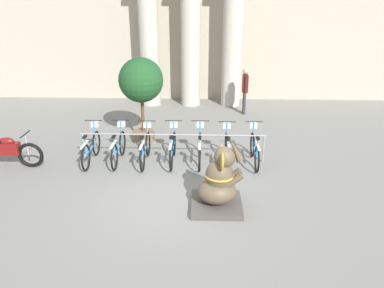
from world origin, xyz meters
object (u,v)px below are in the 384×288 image
object	(u,v)px
bicycle_4	(200,148)
motorcycle	(5,151)
person_pedestrian	(245,87)
bicycle_3	(173,148)
bicycle_1	(119,147)
bicycle_2	(145,148)
bicycle_5	(227,149)
potted_tree	(141,84)
elephant_statue	(219,184)
bicycle_0	(91,147)
bicycle_6	(255,149)

from	to	relation	value
bicycle_4	motorcycle	bearing A→B (deg)	-174.90
motorcycle	person_pedestrian	size ratio (longest dim) A/B	1.16
bicycle_3	bicycle_4	world-z (taller)	same
bicycle_1	bicycle_2	size ratio (longest dim) A/B	1.00
bicycle_2	bicycle_5	distance (m)	2.19
bicycle_5	person_pedestrian	world-z (taller)	person_pedestrian
potted_tree	person_pedestrian	bearing A→B (deg)	40.73
elephant_statue	bicycle_4	bearing A→B (deg)	100.49
bicycle_5	elephant_statue	size ratio (longest dim) A/B	1.04
bicycle_0	potted_tree	bearing A→B (deg)	54.77
bicycle_2	potted_tree	size ratio (longest dim) A/B	0.66
bicycle_0	bicycle_1	xyz separation A→B (m)	(0.73, 0.04, 0.00)
bicycle_4	motorcycle	world-z (taller)	bicycle_4
elephant_statue	motorcycle	bearing A→B (deg)	161.38
bicycle_3	bicycle_5	bearing A→B (deg)	-1.83
bicycle_3	bicycle_6	xyz separation A→B (m)	(2.19, -0.00, 0.00)
bicycle_5	person_pedestrian	bearing A→B (deg)	78.95
bicycle_1	motorcycle	world-z (taller)	bicycle_1
bicycle_2	potted_tree	bearing A→B (deg)	100.58
bicycle_1	bicycle_5	xyz separation A→B (m)	(2.92, -0.04, 0.00)
person_pedestrian	potted_tree	xyz separation A→B (m)	(-3.38, -2.91, 0.75)
bicycle_1	motorcycle	size ratio (longest dim) A/B	0.84
bicycle_2	motorcycle	xyz separation A→B (m)	(-3.62, -0.40, 0.04)
bicycle_0	motorcycle	size ratio (longest dim) A/B	0.84
bicycle_3	potted_tree	world-z (taller)	potted_tree
person_pedestrian	bicycle_0	bearing A→B (deg)	-134.94
bicycle_0	bicycle_4	xyz separation A→B (m)	(2.92, 0.05, 0.00)
elephant_statue	person_pedestrian	bearing A→B (deg)	80.07
bicycle_1	potted_tree	size ratio (longest dim) A/B	0.66
bicycle_0	bicycle_5	distance (m)	3.65
bicycle_2	bicycle_3	size ratio (longest dim) A/B	1.00
bicycle_6	person_pedestrian	xyz separation A→B (m)	(0.16, 4.50, 0.63)
bicycle_0	elephant_statue	xyz separation A→B (m)	(3.35, -2.26, 0.14)
bicycle_0	elephant_statue	bearing A→B (deg)	-33.97
bicycle_1	bicycle_6	xyz separation A→B (m)	(3.65, 0.01, 0.00)
person_pedestrian	bicycle_4	bearing A→B (deg)	-109.79
bicycle_1	bicycle_6	size ratio (longest dim) A/B	1.00
bicycle_2	person_pedestrian	size ratio (longest dim) A/B	0.98
bicycle_6	motorcycle	xyz separation A→B (m)	(-6.53, -0.44, 0.04)
bicycle_1	bicycle_3	bearing A→B (deg)	0.30
person_pedestrian	potted_tree	world-z (taller)	potted_tree
elephant_statue	person_pedestrian	distance (m)	6.92
bicycle_2	bicycle_5	bearing A→B (deg)	0.02
bicycle_0	bicycle_4	distance (m)	2.92
motorcycle	bicycle_2	bearing A→B (deg)	6.30
bicycle_1	bicycle_4	bearing A→B (deg)	0.36
potted_tree	motorcycle	bearing A→B (deg)	-148.40
bicycle_4	person_pedestrian	bearing A→B (deg)	70.21
bicycle_0	bicycle_1	world-z (taller)	same
bicycle_1	potted_tree	xyz separation A→B (m)	(0.42, 1.60, 1.38)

